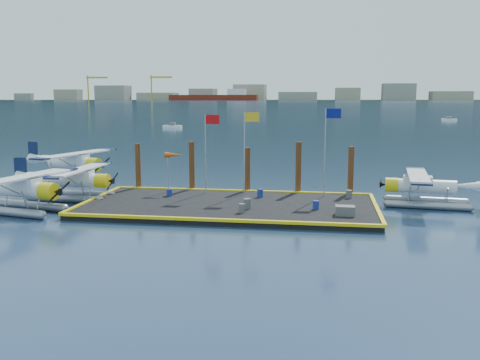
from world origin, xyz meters
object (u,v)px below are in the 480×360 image
Objects in this scene: flagpole_red at (208,141)px; piling_4 at (351,173)px; flagpole_yellow at (247,140)px; seaplane_b at (75,182)px; piling_2 at (247,172)px; seaplane_a at (20,191)px; drum_4 at (349,194)px; piling_0 at (138,168)px; seaplane_c at (73,165)px; windsock at (174,156)px; piling_1 at (192,168)px; seaplane_d at (423,188)px; flagpole_blue at (328,139)px; drum_5 at (260,193)px; piling_3 at (298,170)px; drum_3 at (242,208)px; drum_1 at (247,204)px; drum_0 at (169,193)px; drum_2 at (316,205)px; crate at (345,211)px.

flagpole_red is 1.50× the size of piling_4.
seaplane_b is at bearing -169.78° from flagpole_yellow.
piling_2 is at bearing 29.80° from flagpole_red.
drum_4 is at bearing 118.96° from seaplane_a.
piling_0 and piling_4 have the same top height.
seaplane_c is 2.57× the size of piling_2.
windsock is (-2.73, 0.00, -1.17)m from flagpole_red.
piling_1 is (-1.71, 1.60, -2.30)m from flagpole_red.
piling_1 is at bearing 88.59° from seaplane_d.
flagpole_red reaches higher than piling_0.
flagpole_blue is 15.51m from piling_0.
piling_1 is (-12.32, 2.07, 1.40)m from drum_4.
seaplane_b is 0.90× the size of seaplane_c.
windsock reaches higher than seaplane_c.
piling_1 reaches higher than seaplane_b.
seaplane_d is 5.48m from piling_4.
drum_5 is at bearing -14.86° from flagpole_red.
flagpole_red is 1.40× the size of piling_3.
flagpole_red is at bearing -166.75° from piling_3.
piling_0 reaches higher than seaplane_c.
seaplane_b is at bearing 173.99° from seaplane_a.
windsock is 0.82× the size of piling_2.
piling_0 is at bearing 170.14° from flagpole_yellow.
flagpole_yellow is at bearing 95.34° from drum_3.
seaplane_c is 1.50× the size of flagpole_blue.
piling_4 is at bearing 44.77° from drum_1.
drum_0 is 6.50m from piling_2.
flagpole_red is at bearing 134.17° from seaplane_a.
seaplane_c reaches higher than seaplane_d.
seaplane_b reaches higher than seaplane_d.
piling_4 is (7.80, 1.60, -2.51)m from flagpole_yellow.
flagpole_red reaches higher than drum_0.
piling_3 is at bearing 81.69° from seaplane_d.
piling_1 is at bearing 136.85° from flagpole_red.
drum_0 is at bearing 164.78° from drum_2.
piling_4 is at bearing 0.00° from piling_1.
drum_2 is at bearing -32.52° from piling_1.
piling_4 reaches higher than seaplane_d.
drum_2 is 10.24m from flagpole_red.
seaplane_b is at bearing -166.75° from flagpole_red.
drum_0 is 0.08× the size of flagpole_blue.
seaplane_c is at bearing 152.74° from crate.
seaplane_d is 2.13× the size of piling_0.
drum_1 is 1.17× the size of drum_4.
piling_2 is at bearing 0.00° from piling_1.
piling_4 is (6.67, 2.69, 1.30)m from drum_5.
seaplane_a reaches higher than drum_2.
seaplane_c reaches higher than seaplane_b.
seaplane_c is 19.65m from drum_5.
drum_4 is at bearing 61.38° from drum_2.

